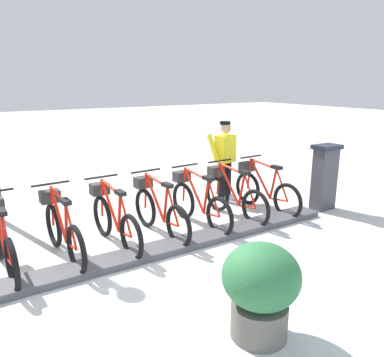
{
  "coord_description": "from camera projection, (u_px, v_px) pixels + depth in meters",
  "views": [
    {
      "loc": [
        -4.58,
        2.08,
        2.45
      ],
      "look_at": [
        0.5,
        -1.13,
        0.9
      ],
      "focal_mm": 35.4,
      "sensor_mm": 36.0,
      "label": 1
    }
  ],
  "objects": [
    {
      "name": "bike_docked_6",
      "position": [
        2.0,
        241.0,
        4.95
      ],
      "size": [
        1.72,
        0.54,
        1.02
      ],
      "color": "black",
      "rests_on": "ground"
    },
    {
      "name": "bike_docked_2",
      "position": [
        198.0,
        202.0,
        6.53
      ],
      "size": [
        1.72,
        0.54,
        1.02
      ],
      "color": "black",
      "rests_on": "ground"
    },
    {
      "name": "payment_kiosk",
      "position": [
        324.0,
        176.0,
        7.33
      ],
      "size": [
        0.36,
        0.52,
        1.28
      ],
      "color": "#38383D",
      "rests_on": "ground"
    },
    {
      "name": "worker_near_rack",
      "position": [
        225.0,
        158.0,
        7.85
      ],
      "size": [
        0.5,
        0.68,
        1.66
      ],
      "color": "white",
      "rests_on": "ground"
    },
    {
      "name": "planter_bush",
      "position": [
        261.0,
        286.0,
        3.63
      ],
      "size": [
        0.76,
        0.76,
        0.97
      ],
      "color": "#59544C",
      "rests_on": "ground"
    },
    {
      "name": "ground_plane",
      "position": [
        144.0,
        257.0,
        5.44
      ],
      "size": [
        60.0,
        60.0,
        0.0
      ],
      "primitive_type": "plane",
      "color": "beige"
    },
    {
      "name": "bike_docked_5",
      "position": [
        62.0,
        229.0,
        5.35
      ],
      "size": [
        1.72,
        0.54,
        1.02
      ],
      "color": "black",
      "rests_on": "ground"
    },
    {
      "name": "bike_docked_1",
      "position": [
        233.0,
        195.0,
        6.93
      ],
      "size": [
        1.72,
        0.54,
        1.02
      ],
      "color": "black",
      "rests_on": "ground"
    },
    {
      "name": "bike_docked_0",
      "position": [
        264.0,
        189.0,
        7.32
      ],
      "size": [
        1.72,
        0.54,
        1.02
      ],
      "color": "black",
      "rests_on": "ground"
    },
    {
      "name": "dock_rail_base",
      "position": [
        144.0,
        254.0,
        5.43
      ],
      "size": [
        0.44,
        6.92,
        0.1
      ],
      "primitive_type": "cube",
      "color": "#47474C",
      "rests_on": "ground"
    },
    {
      "name": "bike_docked_3",
      "position": [
        158.0,
        210.0,
        6.14
      ],
      "size": [
        1.72,
        0.54,
        1.02
      ],
      "color": "black",
      "rests_on": "ground"
    },
    {
      "name": "bike_docked_4",
      "position": [
        113.0,
        219.0,
        5.74
      ],
      "size": [
        1.72,
        0.54,
        1.02
      ],
      "color": "black",
      "rests_on": "ground"
    }
  ]
}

